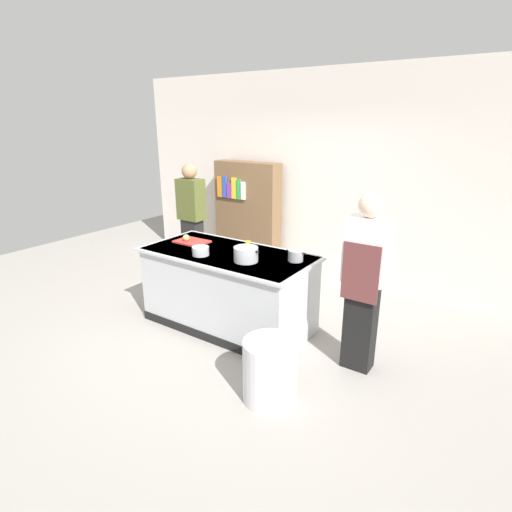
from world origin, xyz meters
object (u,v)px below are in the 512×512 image
object	(u,v)px
person_chef	(364,280)
bookshelf	(247,216)
stock_pot	(246,254)
person_guest	(192,219)
sauce_pan	(296,256)
juice_cup	(248,245)
onion	(186,238)
mixing_bowl	(201,251)
trash_bin	(270,371)

from	to	relation	value
person_chef	bookshelf	distance (m)	3.12
stock_pot	person_guest	world-z (taller)	person_guest
sauce_pan	juice_cup	xyz separation A→B (m)	(-0.64, 0.04, -0.01)
person_guest	onion	bearing A→B (deg)	31.74
mixing_bowl	onion	bearing A→B (deg)	150.33
person_guest	bookshelf	xyz separation A→B (m)	(0.43, 0.83, -0.06)
trash_bin	person_guest	world-z (taller)	person_guest
stock_pot	person_chef	bearing A→B (deg)	6.93
onion	sauce_pan	world-z (taller)	sauce_pan
stock_pot	juice_cup	size ratio (longest dim) A/B	3.23
trash_bin	person_guest	bearing A→B (deg)	144.22
sauce_pan	trash_bin	world-z (taller)	sauce_pan
sauce_pan	person_guest	world-z (taller)	person_guest
person_guest	bookshelf	size ratio (longest dim) A/B	1.01
sauce_pan	person_guest	xyz separation A→B (m)	(-2.20, 0.79, -0.05)
mixing_bowl	bookshelf	world-z (taller)	bookshelf
sauce_pan	onion	bearing A→B (deg)	-173.96
trash_bin	person_chef	xyz separation A→B (m)	(0.45, 0.90, 0.63)
mixing_bowl	trash_bin	world-z (taller)	mixing_bowl
juice_cup	person_chef	xyz separation A→B (m)	(1.45, -0.19, -0.04)
mixing_bowl	bookshelf	xyz separation A→B (m)	(-0.81, 2.04, -0.09)
mixing_bowl	bookshelf	bearing A→B (deg)	111.69
juice_cup	trash_bin	world-z (taller)	juice_cup
mixing_bowl	juice_cup	xyz separation A→B (m)	(0.31, 0.45, 0.00)
onion	sauce_pan	bearing A→B (deg)	6.04
mixing_bowl	trash_bin	xyz separation A→B (m)	(1.31, -0.64, -0.67)
sauce_pan	person_guest	distance (m)	2.34
mixing_bowl	trash_bin	size ratio (longest dim) A/B	0.33
onion	bookshelf	xyz separation A→B (m)	(-0.34, 1.77, -0.11)
stock_pot	juice_cup	distance (m)	0.40
person_chef	bookshelf	size ratio (longest dim) A/B	1.01
sauce_pan	bookshelf	world-z (taller)	bookshelf
mixing_bowl	juice_cup	world-z (taller)	juice_cup
mixing_bowl	person_guest	world-z (taller)	person_guest
bookshelf	trash_bin	bearing A→B (deg)	-51.56
person_chef	person_guest	distance (m)	3.14
mixing_bowl	trash_bin	bearing A→B (deg)	-25.86
onion	juice_cup	world-z (taller)	onion
stock_pot	bookshelf	world-z (taller)	bookshelf
sauce_pan	person_guest	bearing A→B (deg)	160.30
person_chef	person_guest	xyz separation A→B (m)	(-3.00, 0.94, -0.00)
onion	trash_bin	world-z (taller)	onion
stock_pot	sauce_pan	world-z (taller)	stock_pot
stock_pot	trash_bin	bearing A→B (deg)	-43.80
sauce_pan	juice_cup	size ratio (longest dim) A/B	2.27
person_chef	sauce_pan	bearing A→B (deg)	73.98
stock_pot	bookshelf	xyz separation A→B (m)	(-1.34, 1.92, -0.12)
stock_pot	trash_bin	distance (m)	1.29
stock_pot	mixing_bowl	xyz separation A→B (m)	(-0.53, -0.11, -0.03)
person_chef	bookshelf	bearing A→B (deg)	50.18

